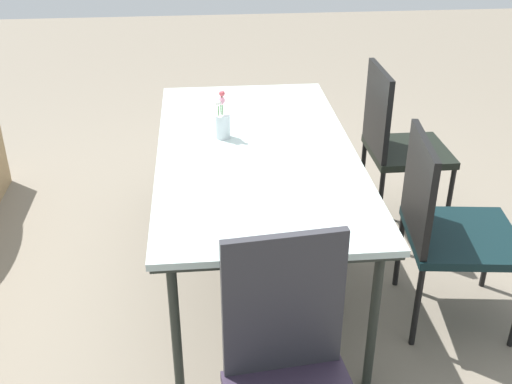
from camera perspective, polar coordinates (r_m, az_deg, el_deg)
ground_plane at (r=3.46m, az=-1.05°, el=-6.80°), size 12.00×12.00×0.00m
dining_table at (r=3.06m, az=-0.00°, el=3.21°), size 1.85×0.95×0.74m
chair_near_left at (r=2.98m, az=16.86°, el=-2.67°), size 0.55×0.55×0.93m
chair_end_left at (r=2.09m, az=3.16°, el=-15.95°), size 0.46×0.46×0.99m
chair_near_right at (r=3.65m, az=12.59°, el=4.63°), size 0.44×0.44×0.98m
flower_vase at (r=3.14m, az=-3.08°, el=6.37°), size 0.08×0.08×0.25m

